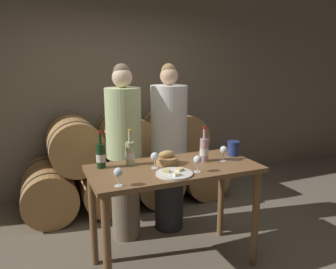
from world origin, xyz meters
name	(u,v)px	position (x,y,z in m)	size (l,w,h in m)	color
ground_plane	(174,264)	(0.00, 0.00, 0.00)	(10.00, 10.00, 0.00)	#726654
stone_wall_back	(114,77)	(0.00, 2.07, 1.60)	(10.00, 0.12, 3.20)	#7F705B
barrel_stack	(127,162)	(0.00, 1.49, 0.54)	(2.57, 0.92, 1.17)	#A87A47
tasting_table	(174,183)	(0.00, 0.00, 0.78)	(1.44, 0.69, 0.93)	brown
person_left	(124,153)	(-0.26, 0.65, 0.91)	(0.35, 0.35, 1.79)	#756651
person_right	(169,149)	(0.23, 0.65, 0.90)	(0.38, 0.38, 1.79)	#232326
wine_bottle_red	(101,156)	(-0.58, 0.21, 1.04)	(0.08, 0.08, 0.32)	#193819
wine_bottle_white	(130,153)	(-0.33, 0.19, 1.03)	(0.08, 0.08, 0.31)	#ADBC7F
wine_bottle_rose	(204,150)	(0.31, 0.04, 1.04)	(0.08, 0.08, 0.32)	#BC8E93
blue_crock	(233,148)	(0.65, 0.09, 1.00)	(0.12, 0.12, 0.14)	navy
bread_basket	(167,159)	(-0.03, 0.08, 0.98)	(0.19, 0.19, 0.12)	#A87F4C
cheese_plate	(174,173)	(-0.08, -0.19, 0.94)	(0.29, 0.29, 0.04)	white
wine_glass_far_left	(118,173)	(-0.55, -0.26, 1.03)	(0.07, 0.07, 0.14)	white
wine_glass_left	(155,157)	(-0.17, 0.02, 1.03)	(0.07, 0.07, 0.14)	white
wine_glass_center	(198,160)	(0.11, -0.20, 1.03)	(0.07, 0.07, 0.14)	white
wine_glass_right	(224,150)	(0.47, -0.02, 1.03)	(0.07, 0.07, 0.14)	white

